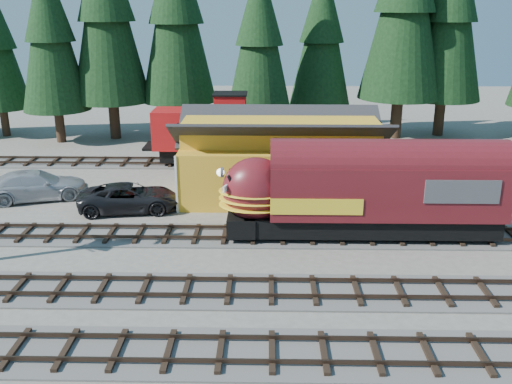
{
  "coord_description": "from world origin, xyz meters",
  "views": [
    {
      "loc": [
        -0.82,
        -23.49,
        11.69
      ],
      "look_at": [
        -1.36,
        4.0,
        2.47
      ],
      "focal_mm": 40.0,
      "sensor_mm": 36.0,
      "label": 1
    }
  ],
  "objects_px": {
    "locomotive": "(356,195)",
    "pickup_truck_b": "(36,185)",
    "depot": "(280,151)",
    "pickup_truck_a": "(129,198)",
    "caboose": "(219,132)"
  },
  "relations": [
    {
      "from": "locomotive",
      "to": "caboose",
      "type": "relative_size",
      "value": 1.53
    },
    {
      "from": "depot",
      "to": "pickup_truck_b",
      "type": "distance_m",
      "value": 15.24
    },
    {
      "from": "locomotive",
      "to": "caboose",
      "type": "height_order",
      "value": "caboose"
    },
    {
      "from": "pickup_truck_b",
      "to": "pickup_truck_a",
      "type": "bearing_deg",
      "value": -125.14
    },
    {
      "from": "depot",
      "to": "caboose",
      "type": "height_order",
      "value": "depot"
    },
    {
      "from": "pickup_truck_a",
      "to": "pickup_truck_b",
      "type": "xyz_separation_m",
      "value": [
        -6.23,
        1.94,
        0.09
      ]
    },
    {
      "from": "pickup_truck_a",
      "to": "depot",
      "type": "bearing_deg",
      "value": -81.09
    },
    {
      "from": "depot",
      "to": "caboose",
      "type": "distance_m",
      "value": 8.72
    },
    {
      "from": "depot",
      "to": "locomotive",
      "type": "xyz_separation_m",
      "value": [
        3.73,
        -6.5,
        -0.63
      ]
    },
    {
      "from": "caboose",
      "to": "pickup_truck_b",
      "type": "distance_m",
      "value": 13.59
    },
    {
      "from": "locomotive",
      "to": "pickup_truck_b",
      "type": "bearing_deg",
      "value": 163.09
    },
    {
      "from": "pickup_truck_b",
      "to": "locomotive",
      "type": "bearing_deg",
      "value": -124.77
    },
    {
      "from": "locomotive",
      "to": "pickup_truck_b",
      "type": "relative_size",
      "value": 2.34
    },
    {
      "from": "locomotive",
      "to": "pickup_truck_b",
      "type": "distance_m",
      "value": 19.71
    },
    {
      "from": "depot",
      "to": "pickup_truck_a",
      "type": "height_order",
      "value": "depot"
    }
  ]
}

